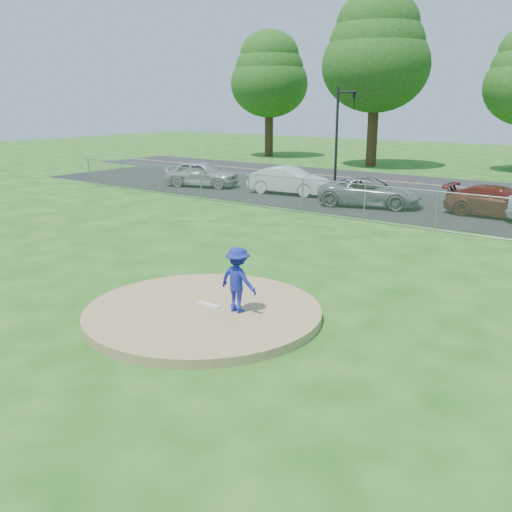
{
  "coord_description": "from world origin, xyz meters",
  "views": [
    {
      "loc": [
        8.34,
        -9.03,
        4.76
      ],
      "look_at": [
        0.0,
        2.0,
        1.0
      ],
      "focal_mm": 40.0,
      "sensor_mm": 36.0,
      "label": 1
    }
  ],
  "objects": [
    {
      "name": "pitcher",
      "position": [
        0.76,
        0.34,
        0.94
      ],
      "size": [
        0.98,
        0.58,
        1.48
      ],
      "primitive_type": "imported",
      "rotation": [
        0.0,
        0.0,
        3.11
      ],
      "color": "navy",
      "rests_on": "pitchers_mound"
    },
    {
      "name": "tree_left",
      "position": [
        -11.0,
        31.0,
        8.24
      ],
      "size": [
        7.84,
        7.84,
        12.53
      ],
      "color": "#342313",
      "rests_on": "ground"
    },
    {
      "name": "parked_car_gray",
      "position": [
        -3.38,
        15.29,
        0.67
      ],
      "size": [
        5.13,
        3.41,
        1.31
      ],
      "primitive_type": "imported",
      "rotation": [
        0.0,
        0.0,
        1.85
      ],
      "color": "slate",
      "rests_on": "parking_lot"
    },
    {
      "name": "parked_car_darkred",
      "position": [
        2.16,
        16.19,
        0.66
      ],
      "size": [
        4.48,
        1.86,
        1.29
      ],
      "primitive_type": "imported",
      "rotation": [
        0.0,
        0.0,
        1.56
      ],
      "color": "#5C1F17",
      "rests_on": "parking_lot"
    },
    {
      "name": "ground",
      "position": [
        0.0,
        10.0,
        0.0
      ],
      "size": [
        120.0,
        120.0,
        0.0
      ],
      "primitive_type": "plane",
      "color": "#195412",
      "rests_on": "ground"
    },
    {
      "name": "parking_lot",
      "position": [
        0.0,
        16.5,
        0.01
      ],
      "size": [
        50.0,
        8.0,
        0.01
      ],
      "primitive_type": "cube",
      "color": "black",
      "rests_on": "ground"
    },
    {
      "name": "chain_link_fence",
      "position": [
        0.0,
        12.0,
        0.75
      ],
      "size": [
        40.0,
        0.06,
        1.5
      ],
      "primitive_type": "cube",
      "color": "gray",
      "rests_on": "ground"
    },
    {
      "name": "street",
      "position": [
        0.0,
        24.0,
        0.0
      ],
      "size": [
        60.0,
        7.0,
        0.01
      ],
      "primitive_type": "cube",
      "color": "#232325",
      "rests_on": "ground"
    },
    {
      "name": "pitchers_mound",
      "position": [
        0.0,
        0.0,
        0.1
      ],
      "size": [
        5.4,
        5.4,
        0.2
      ],
      "primitive_type": "cylinder",
      "color": "#988153",
      "rests_on": "ground"
    },
    {
      "name": "tree_far_left",
      "position": [
        -22.0,
        33.0,
        7.06
      ],
      "size": [
        6.72,
        6.72,
        10.74
      ],
      "color": "#332212",
      "rests_on": "ground"
    },
    {
      "name": "pitching_rubber",
      "position": [
        0.0,
        0.2,
        0.22
      ],
      "size": [
        0.6,
        0.15,
        0.04
      ],
      "primitive_type": "cube",
      "color": "white",
      "rests_on": "pitchers_mound"
    },
    {
      "name": "parked_car_silver",
      "position": [
        -13.94,
        15.24,
        0.74
      ],
      "size": [
        4.61,
        2.95,
        1.46
      ],
      "primitive_type": "imported",
      "rotation": [
        0.0,
        0.0,
        1.88
      ],
      "color": "#A6A7AB",
      "rests_on": "parking_lot"
    },
    {
      "name": "parked_car_white",
      "position": [
        -8.42,
        15.99,
        0.72
      ],
      "size": [
        4.47,
        2.09,
        1.42
      ],
      "primitive_type": "imported",
      "rotation": [
        0.0,
        0.0,
        1.71
      ],
      "color": "silver",
      "rests_on": "parking_lot"
    },
    {
      "name": "traffic_cone",
      "position": [
        -6.02,
        15.56,
        0.35
      ],
      "size": [
        0.35,
        0.35,
        0.69
      ],
      "primitive_type": "cone",
      "color": "#EB560C",
      "rests_on": "parking_lot"
    },
    {
      "name": "traffic_signal_left",
      "position": [
        -8.76,
        22.0,
        3.36
      ],
      "size": [
        1.28,
        0.2,
        5.6
      ],
      "color": "black",
      "rests_on": "ground"
    }
  ]
}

